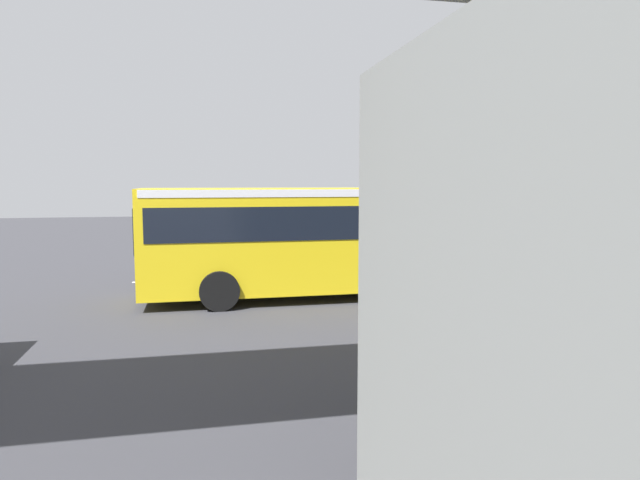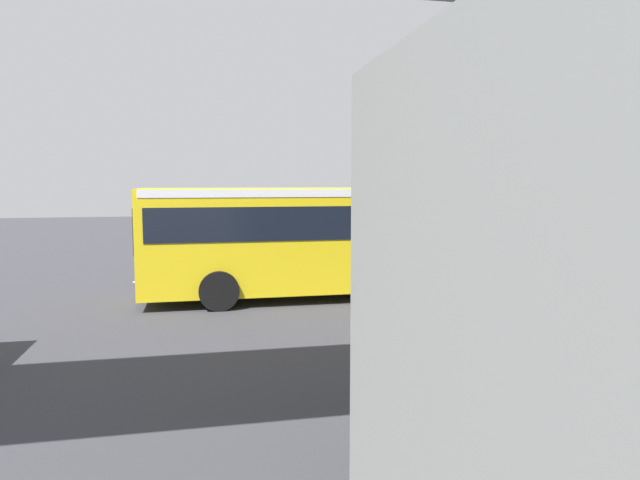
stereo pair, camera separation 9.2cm
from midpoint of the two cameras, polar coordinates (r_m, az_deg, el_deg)
name	(u,v)px [view 1 (the left image)]	position (r m, az deg, el deg)	size (l,w,h in m)	color
ground	(294,292)	(17.02, -2.86, -5.30)	(80.00, 80.00, 0.00)	#38383D
city_bus	(345,232)	(16.24, 2.38, 0.88)	(11.54, 2.85, 3.15)	yellow
pedestrian	(196,249)	(20.88, -12.76, -0.89)	(0.38, 0.38, 1.79)	#2D2D38
traffic_sign	(136,222)	(21.06, -18.45, 1.75)	(0.08, 0.60, 2.80)	slate
lane_dash_leftmost	(389,273)	(20.57, 6.97, -3.37)	(2.00, 0.20, 0.01)	silver
lane_dash_left	(281,277)	(19.64, -4.14, -3.79)	(2.00, 0.20, 0.01)	silver
lane_dash_centre	(163,281)	(19.49, -15.90, -4.07)	(2.00, 0.20, 0.01)	silver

